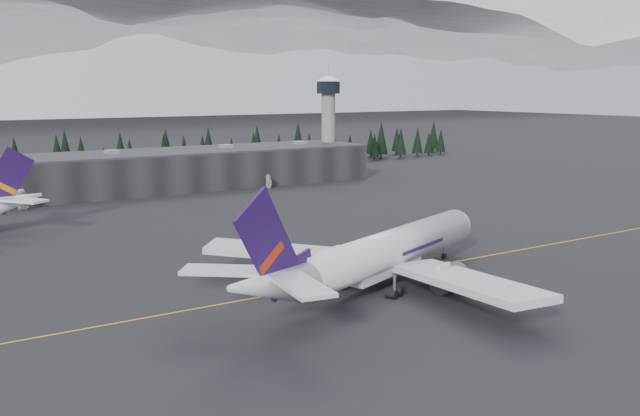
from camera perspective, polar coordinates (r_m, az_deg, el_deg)
ground at (r=131.07m, az=4.83°, el=-5.10°), size 1400.00×1400.00×0.00m
taxiline at (r=129.56m, az=5.38°, el=-5.28°), size 400.00×0.40×0.02m
terminal at (r=239.34m, az=-13.98°, el=2.86°), size 160.00×30.00×12.60m
control_tower at (r=274.66m, az=0.68°, el=7.56°), size 10.00×10.00×37.70m
treeline at (r=274.22m, az=-16.59°, el=3.83°), size 360.00×20.00×15.00m
jet_main at (r=117.93m, az=4.30°, el=-3.87°), size 67.25×60.04×20.50m
gse_vehicle_a at (r=211.42m, az=-22.69°, el=0.02°), size 3.95×5.86×1.49m
gse_vehicle_b at (r=238.49m, az=-4.10°, el=1.77°), size 4.81×2.17×1.60m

